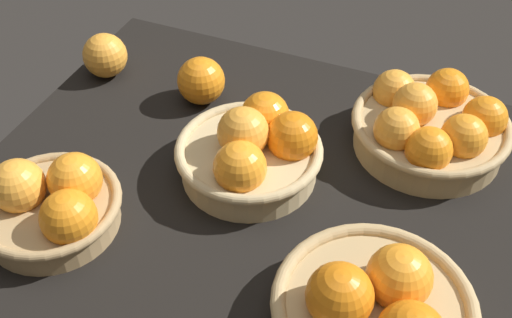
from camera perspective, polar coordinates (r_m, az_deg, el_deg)
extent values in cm
cube|color=black|center=(97.59, -0.42, -3.28)|extent=(84.00, 72.00, 3.00)
cylinder|color=tan|center=(105.35, 15.16, 2.09)|extent=(23.48, 23.48, 4.98)
torus|color=tan|center=(103.79, 15.41, 3.12)|extent=(25.04, 25.04, 1.56)
sphere|color=#F49E33|center=(103.10, 14.01, 4.74)|extent=(7.04, 7.04, 7.04)
sphere|color=orange|center=(100.10, 18.06, 1.89)|extent=(7.04, 7.04, 7.04)
sphere|color=orange|center=(109.39, 16.71, 5.98)|extent=(7.04, 7.04, 7.04)
sphere|color=orange|center=(105.65, 19.75, 3.46)|extent=(7.04, 7.04, 7.04)
sphere|color=#F49E33|center=(98.90, 12.45, 2.59)|extent=(7.04, 7.04, 7.04)
sphere|color=orange|center=(97.25, 15.18, 0.80)|extent=(7.04, 7.04, 7.04)
sphere|color=#F49E33|center=(107.37, 12.24, 5.98)|extent=(7.04, 7.04, 7.04)
cylinder|color=tan|center=(97.19, -0.64, -0.22)|extent=(20.77, 20.77, 4.91)
torus|color=tan|center=(95.52, -0.65, 0.84)|extent=(22.42, 22.42, 1.65)
sphere|color=orange|center=(95.12, 3.25, 2.00)|extent=(7.77, 7.77, 7.77)
sphere|color=#F49E33|center=(94.05, -1.17, 2.40)|extent=(7.77, 7.77, 7.77)
sphere|color=orange|center=(99.56, 0.80, 3.87)|extent=(7.77, 7.77, 7.77)
sphere|color=orange|center=(90.50, -1.44, -0.76)|extent=(7.77, 7.77, 7.77)
cylinder|color=tan|center=(81.28, 10.33, -13.53)|extent=(23.18, 23.18, 4.43)
torus|color=tan|center=(79.46, 10.53, -12.65)|extent=(25.06, 25.06, 1.88)
sphere|color=orange|center=(79.60, 12.67, -10.25)|extent=(8.12, 8.12, 8.12)
sphere|color=orange|center=(76.46, 7.48, -12.04)|extent=(8.12, 8.12, 8.12)
cylinder|color=tan|center=(94.79, -17.79, -4.64)|extent=(18.85, 18.85, 4.20)
torus|color=tan|center=(93.31, -18.06, -3.78)|extent=(20.32, 20.32, 1.47)
sphere|color=#F49E33|center=(93.86, -20.50, -2.26)|extent=(7.70, 7.70, 7.70)
sphere|color=orange|center=(92.43, -15.88, -1.76)|extent=(7.70, 7.70, 7.70)
sphere|color=orange|center=(88.38, -16.39, -5.03)|extent=(7.70, 7.70, 7.70)
sphere|color=orange|center=(110.64, -4.93, 6.98)|extent=(8.27, 8.27, 8.27)
sphere|color=#F49E33|center=(119.89, -13.34, 8.99)|extent=(8.03, 8.03, 8.03)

